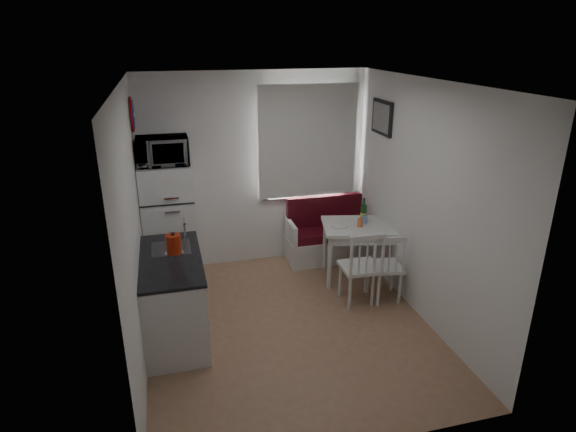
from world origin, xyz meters
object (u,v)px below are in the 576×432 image
Objects in this scene: dining_table at (362,231)px; chair_right at (388,261)px; kitchen_counter at (174,296)px; chair_left at (364,261)px; microwave at (162,151)px; kettle at (174,244)px; bench at (331,239)px; fridge at (169,224)px; wine_bottle at (364,210)px.

chair_right is at bearing -72.56° from dining_table.
kitchen_counter is at bearing -150.55° from dining_table.
chair_left is 1.07× the size of chair_right.
microwave reaches higher than chair_right.
chair_left is 2.14m from kettle.
kitchen_counter is 5.45× the size of kettle.
fridge is (-2.19, -0.11, 0.48)m from bench.
bench is at bearing 108.94° from chair_right.
kitchen_counter reaches higher than wine_bottle.
chair_right is (2.45, 0.06, 0.08)m from kitchen_counter.
fridge is at bearing -179.72° from dining_table.
fridge reaches higher than bench.
fridge reaches higher than dining_table.
microwave is at bearing -175.84° from bench.
dining_table is at bearing 70.56° from chair_left.
microwave is (-2.13, 1.14, 1.15)m from chair_left.
dining_table is 4.61× the size of kettle.
fridge is at bearing 91.45° from kettle.
wine_bottle is at bearing -65.73° from bench.
kettle is (-2.16, -1.30, 0.72)m from bench.
bench is 2.62m from kettle.
dining_table is 0.72m from chair_left.
chair_left is (-0.25, -0.67, -0.08)m from dining_table.
chair_right is at bearing -25.05° from microwave.
kettle is 0.76× the size of wine_bottle.
fridge reaches higher than kitchen_counter.
kettle reaches higher than dining_table.
chair_right is (0.24, -1.29, 0.24)m from bench.
microwave reaches higher than wine_bottle.
bench is at bearing 31.02° from kettle.
microwave reaches higher than kitchen_counter.
chair_right is at bearing 1.37° from kitchen_counter.
kitchen_counter reaches higher than bench.
kitchen_counter is 1.06× the size of bench.
wine_bottle is (2.45, 0.82, 0.44)m from kitchen_counter.
kitchen_counter is 1.75m from microwave.
wine_bottle is at bearing 74.40° from dining_table.
chair_left reaches higher than chair_right.
chair_left is 2.45m from fridge.
chair_right is at bearing -79.44° from bench.
chair_right reaches higher than dining_table.
microwave reaches higher than fridge.
bench is 2.68× the size of chair_right.
fridge is 2.61× the size of microwave.
bench reaches higher than dining_table.
kitchen_counter is at bearing -90.90° from fridge.
wine_bottle is (0.00, 0.76, 0.36)m from chair_right.
dining_table is at bearing -11.33° from microwave.
kettle reaches higher than wine_bottle.
chair_left is at bearing -170.36° from chair_right.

